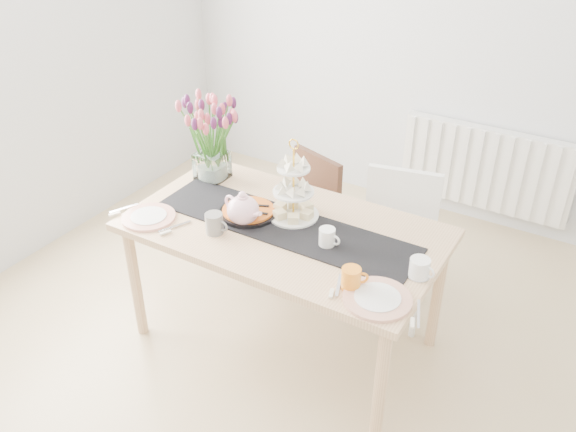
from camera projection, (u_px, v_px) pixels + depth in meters
The scene contains 16 objects.
room_shell at pixel (250, 164), 2.48m from camera, with size 4.50×4.50×4.50m.
radiator at pixel (486, 168), 4.30m from camera, with size 1.20×0.08×0.60m, color white.
dining_table at pixel (284, 239), 3.14m from camera, with size 1.60×0.90×0.75m.
chair_brown at pixel (305, 208), 3.82m from camera, with size 0.50×0.50×0.79m.
chair_white at pixel (396, 234), 3.50m from camera, with size 0.50×0.50×0.86m.
table_runner at pixel (284, 226), 3.10m from camera, with size 1.40×0.35×0.01m, color black.
tulip_vase at pixel (209, 126), 3.37m from camera, with size 0.60×0.60×0.51m.
cake_stand at pixel (293, 198), 3.12m from camera, with size 0.27×0.27×0.39m.
teapot at pixel (243, 210), 3.08m from camera, with size 0.26×0.22×0.17m, color white, non-canonical shape.
cream_jug at pixel (419, 268), 2.72m from camera, with size 0.09×0.09×0.09m, color white.
tart_tin at pixel (248, 212), 3.18m from camera, with size 0.31×0.31×0.04m.
mug_grey at pixel (214, 223), 3.02m from camera, with size 0.09×0.09×0.11m, color slate.
mug_white at pixel (327, 237), 2.93m from camera, with size 0.08×0.08×0.09m, color white.
mug_orange at pixel (351, 278), 2.64m from camera, with size 0.09×0.09×0.10m, color orange.
plate_left at pixel (149, 217), 3.16m from camera, with size 0.28×0.28×0.01m, color white.
plate_right at pixel (377, 299), 2.60m from camera, with size 0.30×0.30×0.02m, color silver.
Camera 1 is at (1.28, -1.82, 2.42)m, focal length 38.00 mm.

